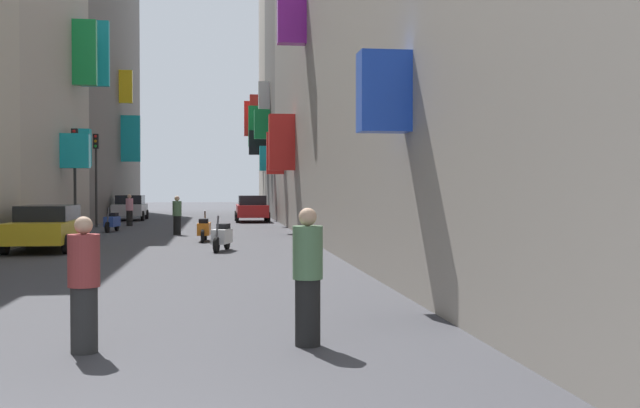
% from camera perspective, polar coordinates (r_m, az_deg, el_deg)
% --- Properties ---
extents(ground_plane, '(140.00, 140.00, 0.00)m').
position_cam_1_polar(ground_plane, '(34.57, -10.36, -2.08)').
color(ground_plane, '#38383D').
extents(building_left_mid_b, '(7.28, 24.86, 20.28)m').
position_cam_1_polar(building_left_mid_b, '(53.56, -18.21, 9.93)').
color(building_left_mid_b, slate).
rests_on(building_left_mid_b, ground).
extents(building_right_mid_a, '(7.27, 10.25, 17.15)m').
position_cam_1_polar(building_right_mid_a, '(51.62, -0.54, 8.55)').
color(building_right_mid_a, slate).
rests_on(building_right_mid_a, ground).
extents(building_right_mid_b, '(7.38, 8.56, 18.35)m').
position_cam_1_polar(building_right_mid_b, '(60.96, -1.64, 8.00)').
color(building_right_mid_b, '#B2A899').
rests_on(building_right_mid_b, ground).
extents(parked_car_yellow, '(1.96, 4.45, 1.43)m').
position_cam_1_polar(parked_car_yellow, '(25.34, -20.09, -1.62)').
color(parked_car_yellow, gold).
rests_on(parked_car_yellow, ground).
extents(parked_car_silver, '(1.97, 3.95, 1.54)m').
position_cam_1_polar(parked_car_silver, '(47.62, -14.28, -0.23)').
color(parked_car_silver, '#B7B7BC').
rests_on(parked_car_silver, ground).
extents(parked_car_red, '(1.96, 4.08, 1.54)m').
position_cam_1_polar(parked_car_red, '(44.07, -5.21, -0.31)').
color(parked_car_red, '#B21E1E').
rests_on(parked_car_red, ground).
extents(scooter_orange, '(0.50, 1.95, 1.13)m').
position_cam_1_polar(scooter_orange, '(28.06, -8.84, -1.89)').
color(scooter_orange, orange).
rests_on(scooter_orange, ground).
extents(scooter_blue, '(0.61, 1.91, 1.13)m').
position_cam_1_polar(scooter_blue, '(35.11, -15.57, -1.30)').
color(scooter_blue, '#2D4CAD').
rests_on(scooter_blue, ground).
extents(scooter_white, '(0.70, 1.77, 1.13)m').
position_cam_1_polar(scooter_white, '(23.71, -7.49, -2.46)').
color(scooter_white, silver).
rests_on(scooter_white, ground).
extents(pedestrian_crossing, '(0.54, 0.54, 1.65)m').
position_cam_1_polar(pedestrian_crossing, '(32.14, -10.85, -0.87)').
color(pedestrian_crossing, black).
rests_on(pedestrian_crossing, ground).
extents(pedestrian_near_left, '(0.48, 0.48, 1.65)m').
position_cam_1_polar(pedestrian_near_left, '(9.47, -17.56, -5.91)').
color(pedestrian_near_left, '#292929').
rests_on(pedestrian_near_left, ground).
extents(pedestrian_near_right, '(0.52, 0.52, 1.74)m').
position_cam_1_polar(pedestrian_near_right, '(9.42, -0.94, -5.58)').
color(pedestrian_near_right, black).
rests_on(pedestrian_near_right, ground).
extents(pedestrian_mid_street, '(0.41, 0.41, 1.65)m').
position_cam_1_polar(pedestrian_mid_street, '(40.26, -14.33, -0.46)').
color(pedestrian_mid_street, black).
rests_on(pedestrian_mid_street, ground).
extents(traffic_light_near_corner, '(0.26, 0.34, 4.58)m').
position_cam_1_polar(traffic_light_near_corner, '(34.40, -18.20, 3.02)').
color(traffic_light_near_corner, '#2D2D2D').
rests_on(traffic_light_near_corner, ground).
extents(traffic_light_far_corner, '(0.26, 0.34, 4.73)m').
position_cam_1_polar(traffic_light_far_corner, '(39.60, -16.71, 2.92)').
color(traffic_light_far_corner, '#2D2D2D').
rests_on(traffic_light_far_corner, ground).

